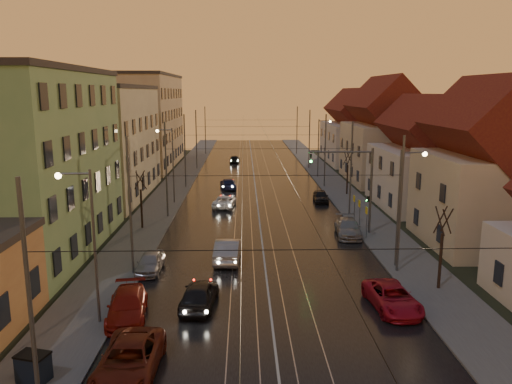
{
  "coord_description": "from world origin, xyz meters",
  "views": [
    {
      "loc": [
        -1.4,
        -21.81,
        11.65
      ],
      "look_at": [
        -0.38,
        19.79,
        3.28
      ],
      "focal_mm": 35.0,
      "sensor_mm": 36.0,
      "label": 1
    }
  ],
  "objects": [
    {
      "name": "catenary_pole_r_5",
      "position": [
        8.6,
        72.0,
        4.5
      ],
      "size": [
        0.16,
        0.16,
        9.0
      ],
      "primitive_type": "cylinder",
      "color": "#595B60",
      "rests_on": "ground"
    },
    {
      "name": "street_lamp_0",
      "position": [
        -9.1,
        2.0,
        4.89
      ],
      "size": [
        1.75,
        0.32,
        8.0
      ],
      "color": "#595B60",
      "rests_on": "ground"
    },
    {
      "name": "street_lamp_2",
      "position": [
        -9.1,
        30.0,
        4.89
      ],
      "size": [
        1.75,
        0.32,
        8.0
      ],
      "color": "#595B60",
      "rests_on": "ground"
    },
    {
      "name": "catenary_pole_r_2",
      "position": [
        8.6,
        24.0,
        4.5
      ],
      "size": [
        0.16,
        0.16,
        9.0
      ],
      "primitive_type": "cylinder",
      "color": "#595B60",
      "rests_on": "ground"
    },
    {
      "name": "catenary_pole_r_1",
      "position": [
        8.6,
        9.0,
        4.5
      ],
      "size": [
        0.16,
        0.16,
        9.0
      ],
      "primitive_type": "cylinder",
      "color": "#595B60",
      "rests_on": "ground"
    },
    {
      "name": "catenary_pole_l_0",
      "position": [
        -8.6,
        -6.0,
        4.5
      ],
      "size": [
        0.16,
        0.16,
        9.0
      ],
      "primitive_type": "cylinder",
      "color": "#595B60",
      "rests_on": "ground"
    },
    {
      "name": "house_right_3",
      "position": [
        17.0,
        43.0,
        5.8
      ],
      "size": [
        9.18,
        14.28,
        11.5
      ],
      "color": "#B8AB8E",
      "rests_on": "ground"
    },
    {
      "name": "bare_tree_1",
      "position": [
        10.2,
        6.0,
        2.49
      ],
      "size": [
        1.09,
        1.09,
        5.11
      ],
      "color": "black",
      "rests_on": "ground"
    },
    {
      "name": "apartment_left_2",
      "position": [
        -17.5,
        34.0,
        6.0
      ],
      "size": [
        10.0,
        20.0,
        12.0
      ],
      "primitive_type": "cube",
      "color": "tan",
      "rests_on": "ground"
    },
    {
      "name": "bare_tree_0",
      "position": [
        -10.2,
        20.0,
        2.49
      ],
      "size": [
        1.09,
        1.09,
        5.11
      ],
      "color": "black",
      "rests_on": "ground"
    },
    {
      "name": "catenary_pole_l_5",
      "position": [
        -8.6,
        72.0,
        4.5
      ],
      "size": [
        0.16,
        0.16,
        9.0
      ],
      "primitive_type": "cylinder",
      "color": "#595B60",
      "rests_on": "ground"
    },
    {
      "name": "parked_right_0",
      "position": [
        6.65,
        3.46,
        0.66
      ],
      "size": [
        2.57,
        4.89,
        1.31
      ],
      "primitive_type": "imported",
      "rotation": [
        0.0,
        0.0,
        0.08
      ],
      "color": "#AD1125",
      "rests_on": "ground"
    },
    {
      "name": "street_lamp_3",
      "position": [
        9.1,
        46.0,
        4.89
      ],
      "size": [
        1.75,
        0.32,
        8.0
      ],
      "color": "#595B60",
      "rests_on": "ground"
    },
    {
      "name": "catenary_pole_r_3",
      "position": [
        8.6,
        39.0,
        4.5
      ],
      "size": [
        0.16,
        0.16,
        9.0
      ],
      "primitive_type": "cylinder",
      "color": "#595B60",
      "rests_on": "ground"
    },
    {
      "name": "catenary_pole_l_1",
      "position": [
        -8.6,
        9.0,
        4.5
      ],
      "size": [
        0.16,
        0.16,
        9.0
      ],
      "primitive_type": "cylinder",
      "color": "#595B60",
      "rests_on": "ground"
    },
    {
      "name": "parked_left_2",
      "position": [
        -7.52,
        2.66,
        0.69
      ],
      "size": [
        2.54,
        4.97,
        1.38
      ],
      "primitive_type": "imported",
      "rotation": [
        0.0,
        0.0,
        0.13
      ],
      "color": "maroon",
      "rests_on": "ground"
    },
    {
      "name": "driving_car_2",
      "position": [
        -3.4,
        28.2,
        0.61
      ],
      "size": [
        2.57,
        4.6,
        1.22
      ],
      "primitive_type": "imported",
      "rotation": [
        0.0,
        0.0,
        3.01
      ],
      "color": "white",
      "rests_on": "ground"
    },
    {
      "name": "sidewalk_right",
      "position": [
        10.0,
        40.0,
        0.07
      ],
      "size": [
        4.0,
        120.0,
        0.15
      ],
      "primitive_type": "cube",
      "color": "#4C4C4C",
      "rests_on": "ground"
    },
    {
      "name": "apartment_left_1",
      "position": [
        -17.5,
        14.0,
        6.5
      ],
      "size": [
        10.0,
        18.0,
        13.0
      ],
      "primitive_type": "cube",
      "color": "#65955F",
      "rests_on": "ground"
    },
    {
      "name": "catenary_pole_l_2",
      "position": [
        -8.6,
        24.0,
        4.5
      ],
      "size": [
        0.16,
        0.16,
        9.0
      ],
      "primitive_type": "cylinder",
      "color": "#595B60",
      "rests_on": "ground"
    },
    {
      "name": "bare_tree_2",
      "position": [
        10.4,
        34.0,
        2.49
      ],
      "size": [
        1.09,
        1.09,
        5.11
      ],
      "color": "black",
      "rests_on": "ground"
    },
    {
      "name": "parked_right_1",
      "position": [
        7.15,
        17.58,
        0.69
      ],
      "size": [
        2.32,
        4.9,
        1.38
      ],
      "primitive_type": "imported",
      "rotation": [
        0.0,
        0.0,
        -0.08
      ],
      "color": "gray",
      "rests_on": "ground"
    },
    {
      "name": "sidewalk_left",
      "position": [
        -10.0,
        40.0,
        0.07
      ],
      "size": [
        4.0,
        120.0,
        0.15
      ],
      "primitive_type": "cube",
      "color": "#4C4C4C",
      "rests_on": "ground"
    },
    {
      "name": "driving_car_0",
      "position": [
        -3.89,
        3.98,
        0.74
      ],
      "size": [
        2.15,
        4.49,
        1.48
      ],
      "primitive_type": "imported",
      "rotation": [
        0.0,
        0.0,
        3.05
      ],
      "color": "black",
      "rests_on": "ground"
    },
    {
      "name": "parked_left_3",
      "position": [
        -7.6,
        9.58,
        0.65
      ],
      "size": [
        1.61,
        3.83,
        1.3
      ],
      "primitive_type": "imported",
      "rotation": [
        0.0,
        0.0,
        -0.02
      ],
      "color": "#9D9DA2",
      "rests_on": "ground"
    },
    {
      "name": "parked_right_2",
      "position": [
        6.84,
        30.41,
        0.64
      ],
      "size": [
        1.67,
        3.79,
        1.27
      ],
      "primitive_type": "imported",
      "rotation": [
        0.0,
        0.0,
        -0.04
      ],
      "color": "black",
      "rests_on": "ground"
    },
    {
      "name": "house_right_4",
      "position": [
        17.0,
        61.0,
        5.05
      ],
      "size": [
        9.18,
        16.32,
        10.0
      ],
      "color": "beige",
      "rests_on": "ground"
    },
    {
      "name": "tram_rail_0",
      "position": [
        -2.2,
        40.0,
        0.06
      ],
      "size": [
        0.06,
        120.0,
        0.03
      ],
      "primitive_type": "cube",
      "color": "gray",
      "rests_on": "road"
    },
    {
      "name": "tram_rail_2",
      "position": [
        0.77,
        40.0,
        0.06
      ],
      "size": [
        0.06,
        120.0,
        0.03
      ],
      "primitive_type": "cube",
      "color": "gray",
      "rests_on": "road"
    },
    {
      "name": "house_right_2",
      "position": [
        17.0,
        28.0,
        4.64
      ],
      "size": [
        9.18,
        12.24,
        9.2
      ],
      "color": "beige",
      "rests_on": "ground"
    },
    {
      "name": "house_right_1",
      "position": [
        17.0,
        15.0,
        5.45
      ],
      "size": [
        8.67,
        10.2,
        10.8
      ],
      "color": "#B8AB8E",
      "rests_on": "ground"
    },
    {
      "name": "catenary_pole_r_4",
      "position": [
        8.6,
        54.0,
        4.5
      ],
      "size": [
        0.16,
        0.16,
        9.0
      ],
      "primitive_type": "cylinder",
      "color": "#595B60",
      "rests_on": "ground"
    },
    {
      "name": "apartment_left_3",
      "position": [
        -17.5,
        58.0,
        7.0
      ],
      "size": [
        10.0,
        24.0,
        14.0
      ],
      "primitive_type": "cube",
      "color": "tan",
      "rests_on": "ground"
    },
    {
      "name": "traffic_light_mast",
      "position": [
        7.99,
        18.0,
        4.6
      ],
      "size": [
        5.3,
        0.32,
        7.2
      ],
      "color": "#595B60",
      "rests_on": "ground"
    },
    {
      "name": "catenary_pole_l_3",
      "position": [
        -8.6,
        39.0,
        4.5
      ],
      "size": [
        0.16,
        0.16,
        9.0
      ],
      "primitive_type": "cylinder",
      "color": "#595B60",
      "rests_on": "ground"
    },
    {
      "name": "driving_car_1",
      "position": [
        -2.55,
        11.66,
        0.79
      ],
      "size": [
        1.92,
        4.87,
        1.58
      ],
      "primitive_type": "imported",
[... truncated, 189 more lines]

